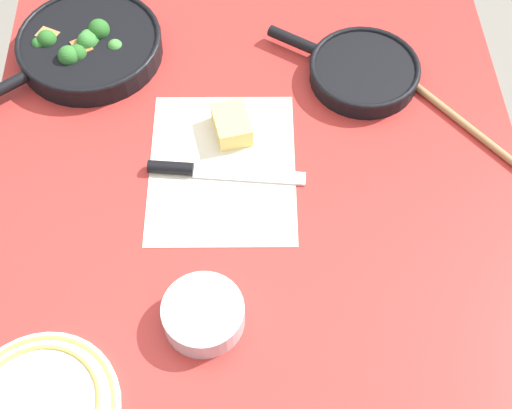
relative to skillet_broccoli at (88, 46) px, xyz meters
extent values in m
plane|color=slate|center=(-0.40, -0.33, -0.77)|extent=(14.00, 14.00, 0.00)
cube|color=#B72D28|center=(-0.40, -0.33, -0.04)|extent=(1.20, 1.02, 0.03)
cylinder|color=#BCBCC1|center=(0.14, -0.78, -0.41)|extent=(0.05, 0.05, 0.71)
cylinder|color=#BCBCC1|center=(0.14, 0.12, -0.41)|extent=(0.05, 0.05, 0.71)
cylinder|color=black|center=(0.00, 0.00, -0.01)|extent=(0.30, 0.30, 0.04)
torus|color=black|center=(0.00, 0.00, 0.02)|extent=(0.30, 0.30, 0.01)
cylinder|color=black|center=(-0.12, 0.16, 0.00)|extent=(0.09, 0.11, 0.02)
cylinder|color=#2C6823|center=(0.01, 0.00, -0.01)|extent=(0.01, 0.01, 0.02)
sphere|color=#387A33|center=(0.01, 0.00, 0.01)|extent=(0.04, 0.04, 0.04)
cylinder|color=#357027|center=(-0.02, -0.06, -0.01)|extent=(0.01, 0.01, 0.02)
sphere|color=#428438|center=(-0.02, -0.06, 0.01)|extent=(0.03, 0.03, 0.03)
cylinder|color=#205218|center=(0.00, -0.01, -0.01)|extent=(0.01, 0.01, 0.02)
sphere|color=#286023|center=(0.00, -0.01, 0.01)|extent=(0.03, 0.03, 0.03)
cylinder|color=#245B1C|center=(0.00, 0.10, -0.01)|extent=(0.01, 0.01, 0.02)
sphere|color=#2D6B28|center=(0.00, 0.10, 0.01)|extent=(0.03, 0.03, 0.03)
cylinder|color=#205218|center=(0.00, 0.00, -0.01)|extent=(0.01, 0.01, 0.02)
sphere|color=#286023|center=(0.00, 0.00, 0.01)|extent=(0.03, 0.03, 0.03)
cylinder|color=#205218|center=(-0.04, 0.01, -0.01)|extent=(0.01, 0.01, 0.02)
sphere|color=#286023|center=(-0.04, 0.01, 0.02)|extent=(0.04, 0.04, 0.04)
cylinder|color=#245B1C|center=(0.02, -0.03, -0.01)|extent=(0.01, 0.01, 0.02)
sphere|color=#2D6B28|center=(0.02, -0.03, 0.01)|extent=(0.03, 0.03, 0.03)
cylinder|color=#2C6823|center=(-0.01, 0.00, -0.01)|extent=(0.01, 0.01, 0.02)
sphere|color=#387A33|center=(-0.01, 0.00, 0.02)|extent=(0.04, 0.04, 0.04)
cylinder|color=#205218|center=(0.00, 0.08, -0.01)|extent=(0.01, 0.01, 0.02)
sphere|color=#286023|center=(0.00, 0.08, 0.02)|extent=(0.04, 0.04, 0.04)
cylinder|color=#205218|center=(0.02, -0.03, -0.01)|extent=(0.02, 0.02, 0.02)
sphere|color=#286023|center=(0.02, -0.03, 0.02)|extent=(0.05, 0.05, 0.05)
cylinder|color=#245B1C|center=(-0.05, 0.03, -0.01)|extent=(0.02, 0.02, 0.02)
sphere|color=#2D6B28|center=(-0.05, 0.03, 0.02)|extent=(0.04, 0.04, 0.04)
cube|color=#9E703D|center=(0.02, 0.08, 0.00)|extent=(0.05, 0.05, 0.04)
cube|color=#AD7F4C|center=(-0.02, 0.10, -0.01)|extent=(0.03, 0.02, 0.03)
cube|color=#9E703D|center=(-0.01, -0.04, 0.00)|extent=(0.04, 0.04, 0.03)
cube|color=olive|center=(-0.02, 0.01, 0.00)|extent=(0.06, 0.05, 0.04)
cube|color=#AD7F4C|center=(-0.06, -0.03, 0.00)|extent=(0.04, 0.03, 0.03)
cylinder|color=black|center=(-0.09, -0.57, -0.01)|extent=(0.22, 0.22, 0.04)
torus|color=black|center=(-0.09, -0.57, 0.01)|extent=(0.23, 0.23, 0.01)
cylinder|color=black|center=(0.00, -0.43, 0.00)|extent=(0.08, 0.11, 0.02)
cylinder|color=#E5CC60|center=(-0.09, -0.57, -0.01)|extent=(0.18, 0.18, 0.02)
cylinder|color=#996B42|center=(-0.20, -0.73, -0.02)|extent=(0.29, 0.23, 0.02)
ellipsoid|color=#996B42|center=(-0.04, -0.61, -0.02)|extent=(0.08, 0.07, 0.02)
cube|color=beige|center=(-0.30, -0.27, -0.03)|extent=(0.36, 0.29, 0.00)
cube|color=silver|center=(-0.33, -0.32, -0.03)|extent=(0.05, 0.21, 0.01)
cylinder|color=black|center=(-0.31, -0.18, -0.02)|extent=(0.03, 0.09, 0.02)
cube|color=#EACC66|center=(-0.22, -0.29, -0.01)|extent=(0.10, 0.08, 0.04)
cylinder|color=silver|center=(-0.75, 0.01, -0.02)|extent=(0.25, 0.25, 0.01)
torus|color=gold|center=(-0.75, 0.01, -0.02)|extent=(0.24, 0.24, 0.01)
cylinder|color=silver|center=(-0.75, 0.01, -0.01)|extent=(0.20, 0.20, 0.01)
torus|color=gold|center=(-0.75, 0.01, 0.00)|extent=(0.19, 0.19, 0.01)
cylinder|color=#B7B7BC|center=(-0.61, -0.24, -0.01)|extent=(0.13, 0.13, 0.05)
camera|label=1|loc=(-1.10, -0.31, 1.06)|focal=50.00mm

